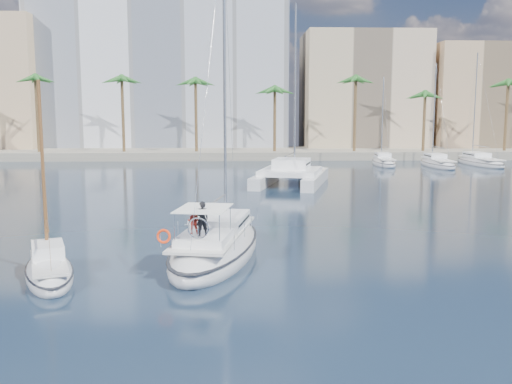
{
  "coord_description": "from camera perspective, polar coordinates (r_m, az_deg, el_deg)",
  "views": [
    {
      "loc": [
        0.25,
        -27.62,
        7.15
      ],
      "look_at": [
        1.34,
        1.5,
        2.99
      ],
      "focal_mm": 40.0,
      "sensor_mm": 36.0,
      "label": 1
    }
  ],
  "objects": [
    {
      "name": "ground",
      "position": [
        28.53,
        -2.59,
        -6.4
      ],
      "size": [
        160.0,
        160.0,
        0.0
      ],
      "primitive_type": "plane",
      "color": "black",
      "rests_on": "ground"
    },
    {
      "name": "quay",
      "position": [
        88.86,
        -2.3,
        3.89
      ],
      "size": [
        120.0,
        14.0,
        1.2
      ],
      "primitive_type": "cube",
      "color": "gray",
      "rests_on": "ground"
    },
    {
      "name": "building_modern",
      "position": [
        101.59,
        -9.26,
        11.88
      ],
      "size": [
        42.0,
        16.0,
        28.0
      ],
      "primitive_type": "cube",
      "color": "white",
      "rests_on": "ground"
    },
    {
      "name": "building_beige",
      "position": [
        100.05,
        10.57,
        9.62
      ],
      "size": [
        20.0,
        14.0,
        20.0
      ],
      "primitive_type": "cube",
      "color": "tan",
      "rests_on": "ground"
    },
    {
      "name": "building_tan_right",
      "position": [
        104.35,
        21.7,
        8.57
      ],
      "size": [
        18.0,
        12.0,
        18.0
      ],
      "primitive_type": "cube",
      "color": "tan",
      "rests_on": "ground"
    },
    {
      "name": "palm_centre",
      "position": [
        84.67,
        -2.35,
        10.23
      ],
      "size": [
        3.6,
        3.6,
        12.3
      ],
      "color": "brown",
      "rests_on": "ground"
    },
    {
      "name": "palm_right",
      "position": [
        91.15,
        19.88,
        9.61
      ],
      "size": [
        3.6,
        3.6,
        12.3
      ],
      "color": "brown",
      "rests_on": "ground"
    },
    {
      "name": "main_sloop",
      "position": [
        28.28,
        -4.02,
        -5.45
      ],
      "size": [
        5.72,
        12.02,
        17.13
      ],
      "rotation": [
        0.0,
        0.0,
        -0.18
      ],
      "color": "silver",
      "rests_on": "ground"
    },
    {
      "name": "small_sloop",
      "position": [
        26.27,
        -19.98,
        -7.34
      ],
      "size": [
        3.98,
        6.54,
        8.99
      ],
      "rotation": [
        0.0,
        0.0,
        0.35
      ],
      "color": "silver",
      "rests_on": "ground"
    },
    {
      "name": "catamaran",
      "position": [
        56.03,
        3.54,
        1.95
      ],
      "size": [
        8.94,
        13.17,
        17.52
      ],
      "rotation": [
        0.0,
        0.0,
        -0.26
      ],
      "color": "silver",
      "rests_on": "ground"
    },
    {
      "name": "seagull",
      "position": [
        34.26,
        -6.4,
        -3.24
      ],
      "size": [
        0.94,
        0.4,
        0.17
      ],
      "color": "silver",
      "rests_on": "ground"
    },
    {
      "name": "moored_yacht_a",
      "position": [
        77.52,
        12.64,
        2.63
      ],
      "size": [
        3.37,
        9.52,
        11.9
      ],
      "primitive_type": null,
      "rotation": [
        0.0,
        0.0,
        -0.07
      ],
      "color": "silver",
      "rests_on": "ground"
    },
    {
      "name": "moored_yacht_b",
      "position": [
        77.55,
        17.67,
        2.45
      ],
      "size": [
        3.32,
        10.83,
        13.72
      ],
      "primitive_type": null,
      "rotation": [
        0.0,
        0.0,
        -0.02
      ],
      "color": "silver",
      "rests_on": "ground"
    },
    {
      "name": "moored_yacht_c",
      "position": [
        81.8,
        21.49,
        2.54
      ],
      "size": [
        3.98,
        12.33,
        15.54
      ],
      "primitive_type": null,
      "rotation": [
        0.0,
        0.0,
        0.03
      ],
      "color": "silver",
      "rests_on": "ground"
    }
  ]
}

